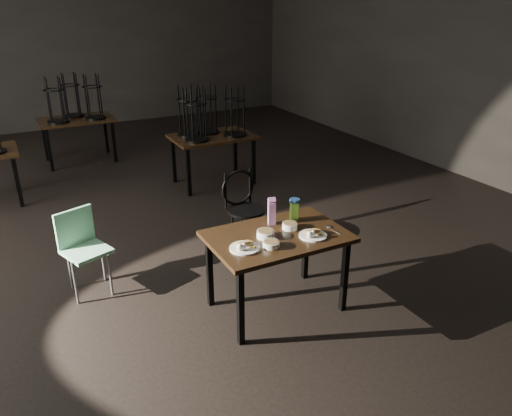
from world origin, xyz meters
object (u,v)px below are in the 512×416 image
water_bottle (294,209)px  bentwood_chair (243,204)px  main_table (277,242)px  juice_carton (272,212)px  school_chair (82,244)px

water_bottle → bentwood_chair: size_ratio=0.24×
main_table → water_bottle: bearing=33.2°
juice_carton → water_bottle: (0.22, -0.03, -0.01)m
bentwood_chair → water_bottle: bearing=-93.5°
water_bottle → bentwood_chair: (-0.01, 1.04, -0.33)m
main_table → bentwood_chair: (0.27, 1.23, -0.14)m
juice_carton → bentwood_chair: (0.21, 1.01, -0.34)m
water_bottle → school_chair: size_ratio=0.26×
water_bottle → main_table: bearing=-146.8°
bentwood_chair → school_chair: 1.76m
main_table → school_chair: 1.87m
juice_carton → bentwood_chair: juice_carton is taller
juice_carton → bentwood_chair: bearing=78.4°
juice_carton → bentwood_chair: size_ratio=0.29×
main_table → school_chair: size_ratio=1.46×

